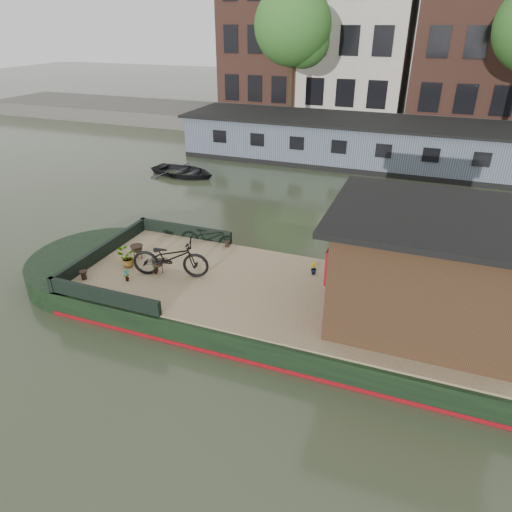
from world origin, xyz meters
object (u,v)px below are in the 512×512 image
(brazier_rear, at_px, (158,267))
(potted_plant_a, at_px, (155,266))
(bicycle, at_px, (170,257))
(cabin, at_px, (426,267))
(brazier_front, at_px, (137,252))
(dinghy, at_px, (183,169))

(brazier_rear, bearing_deg, potted_plant_a, -157.18)
(bicycle, distance_m, brazier_rear, 0.49)
(cabin, distance_m, brazier_rear, 6.32)
(brazier_front, bearing_deg, cabin, -1.63)
(cabin, relative_size, brazier_rear, 11.43)
(potted_plant_a, height_order, brazier_front, potted_plant_a)
(dinghy, bearing_deg, bicycle, -145.08)
(dinghy, bearing_deg, cabin, -122.67)
(cabin, distance_m, brazier_front, 7.26)
(bicycle, relative_size, brazier_front, 5.02)
(cabin, relative_size, potted_plant_a, 10.44)
(dinghy, bearing_deg, brazier_front, -150.84)
(bicycle, xyz_separation_m, potted_plant_a, (-0.45, -0.05, -0.31))
(bicycle, bearing_deg, potted_plant_a, 82.15)
(bicycle, bearing_deg, dinghy, 12.79)
(cabin, distance_m, bicycle, 5.91)
(brazier_front, bearing_deg, bicycle, -19.95)
(bicycle, distance_m, brazier_front, 1.44)
(bicycle, bearing_deg, cabin, -101.95)
(potted_plant_a, bearing_deg, cabin, 2.98)
(brazier_front, height_order, dinghy, brazier_front)
(brazier_rear, bearing_deg, cabin, 2.70)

